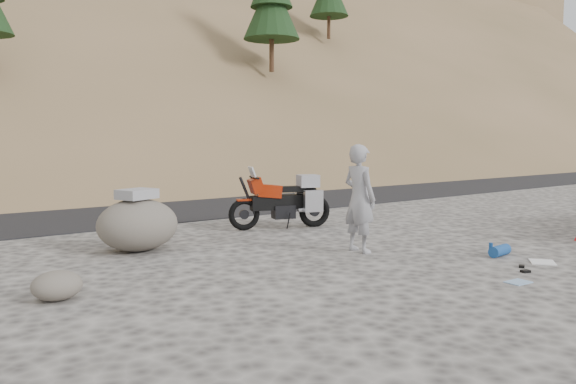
% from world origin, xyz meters
% --- Properties ---
extents(ground, '(140.00, 140.00, 0.00)m').
position_xyz_m(ground, '(0.00, 0.00, 0.00)').
color(ground, '#423F3D').
rests_on(ground, ground).
extents(road, '(120.00, 7.00, 0.05)m').
position_xyz_m(road, '(0.00, 9.00, 0.00)').
color(road, black).
rests_on(road, ground).
extents(motorcycle, '(2.31, 1.08, 1.41)m').
position_xyz_m(motorcycle, '(0.32, 3.46, 0.60)').
color(motorcycle, black).
rests_on(motorcycle, ground).
extents(man, '(0.47, 0.70, 1.90)m').
position_xyz_m(man, '(-0.16, 0.59, 0.00)').
color(man, '#939398').
rests_on(man, ground).
extents(boulder, '(1.61, 1.43, 1.11)m').
position_xyz_m(boulder, '(-3.27, 2.97, 0.49)').
color(boulder, '#5A544D').
rests_on(boulder, ground).
extents(small_rock, '(0.79, 0.76, 0.37)m').
position_xyz_m(small_rock, '(-5.24, 0.64, 0.18)').
color(small_rock, '#5A544D').
rests_on(small_rock, ground).
extents(gear_white_cloth, '(0.55, 0.55, 0.01)m').
position_xyz_m(gear_white_cloth, '(1.63, -1.81, 0.01)').
color(gear_white_cloth, white).
rests_on(gear_white_cloth, ground).
extents(gear_blue_mat, '(0.49, 0.24, 0.19)m').
position_xyz_m(gear_blue_mat, '(1.51, -1.12, 0.09)').
color(gear_blue_mat, navy).
rests_on(gear_blue_mat, ground).
extents(gear_bottle, '(0.09, 0.09, 0.19)m').
position_xyz_m(gear_bottle, '(1.59, -0.89, 0.09)').
color(gear_bottle, navy).
rests_on(gear_bottle, ground).
extents(gear_glove_a, '(0.15, 0.13, 0.04)m').
position_xyz_m(gear_glove_a, '(0.78, -2.02, 0.02)').
color(gear_glove_a, black).
rests_on(gear_glove_a, ground).
extents(gear_glove_b, '(0.14, 0.13, 0.04)m').
position_xyz_m(gear_glove_b, '(1.03, -1.81, 0.02)').
color(gear_glove_b, black).
rests_on(gear_glove_b, ground).
extents(gear_blue_cloth, '(0.35, 0.27, 0.01)m').
position_xyz_m(gear_blue_cloth, '(0.15, -2.29, 0.01)').
color(gear_blue_cloth, '#82A4C9').
rests_on(gear_blue_cloth, ground).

